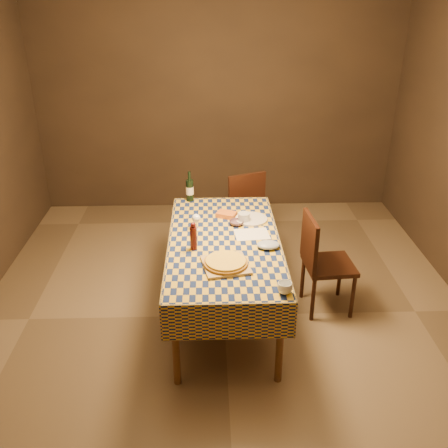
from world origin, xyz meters
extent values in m
plane|color=brown|center=(0.00, 0.00, 0.00)|extent=(5.00, 5.00, 0.00)
cube|color=#34271D|center=(0.00, 2.50, 1.35)|extent=(4.50, 0.10, 2.70)
cube|color=#34271D|center=(0.00, -2.50, 1.35)|extent=(4.50, 0.10, 2.70)
cylinder|color=brown|center=(-0.38, -0.83, 0.38)|extent=(0.06, 0.06, 0.75)
cylinder|color=brown|center=(0.38, -0.83, 0.38)|extent=(0.06, 0.06, 0.75)
cylinder|color=brown|center=(-0.38, 0.83, 0.38)|extent=(0.06, 0.06, 0.75)
cylinder|color=brown|center=(0.38, 0.83, 0.38)|extent=(0.06, 0.06, 0.75)
cube|color=brown|center=(0.00, 0.00, 0.74)|extent=(0.90, 1.80, 0.03)
cube|color=olive|center=(0.00, 0.00, 0.76)|extent=(0.92, 1.82, 0.02)
cube|color=olive|center=(0.00, -0.92, 0.62)|extent=(0.94, 0.01, 0.30)
cube|color=olive|center=(0.00, 0.92, 0.62)|extent=(0.94, 0.01, 0.30)
cube|color=olive|center=(-0.47, 0.00, 0.62)|extent=(0.01, 1.84, 0.30)
cube|color=olive|center=(0.47, 0.00, 0.62)|extent=(0.01, 1.84, 0.30)
cube|color=#AB8950|center=(0.00, -0.42, 0.78)|extent=(0.40, 0.40, 0.02)
cylinder|color=#8E5C17|center=(0.00, -0.42, 0.80)|extent=(0.37, 0.37, 0.02)
cylinder|color=gold|center=(0.00, -0.42, 0.82)|extent=(0.34, 0.34, 0.01)
cylinder|color=#471110|center=(-0.25, -0.14, 0.87)|extent=(0.06, 0.06, 0.20)
sphere|color=#471110|center=(-0.25, -0.14, 0.99)|extent=(0.04, 0.04, 0.04)
imported|color=#583E4A|center=(0.12, 0.29, 0.79)|extent=(0.16, 0.16, 0.04)
cylinder|color=white|center=(-0.24, 0.21, 0.77)|extent=(0.08, 0.08, 0.00)
cylinder|color=white|center=(-0.24, 0.21, 0.81)|extent=(0.01, 0.01, 0.07)
sphere|color=white|center=(-0.24, 0.21, 0.88)|extent=(0.07, 0.07, 0.07)
ellipsoid|color=#440809|center=(-0.24, 0.21, 0.87)|extent=(0.05, 0.05, 0.03)
cylinder|color=black|center=(-0.31, 0.86, 0.88)|extent=(0.10, 0.10, 0.22)
cylinder|color=black|center=(-0.31, 0.86, 1.03)|extent=(0.04, 0.04, 0.09)
cylinder|color=beige|center=(-0.31, 0.86, 0.88)|extent=(0.10, 0.10, 0.08)
cylinder|color=silver|center=(0.19, 0.35, 0.81)|extent=(0.12, 0.12, 0.09)
cube|color=#C65F1A|center=(0.04, 0.47, 0.79)|extent=(0.20, 0.18, 0.04)
cylinder|color=silver|center=(0.26, 0.39, 0.78)|extent=(0.33, 0.33, 0.02)
imported|color=white|center=(0.40, -0.80, 0.81)|extent=(0.11, 0.11, 0.08)
cube|color=white|center=(0.24, 0.10, 0.77)|extent=(0.31, 0.25, 0.00)
ellipsoid|color=#92A1BB|center=(0.36, -0.14, 0.80)|extent=(0.20, 0.16, 0.06)
cube|color=black|center=(0.21, 1.35, 0.45)|extent=(0.54, 0.54, 0.04)
cube|color=black|center=(0.28, 1.16, 0.70)|extent=(0.40, 0.19, 0.46)
cylinder|color=black|center=(0.31, 1.58, 0.21)|extent=(0.04, 0.04, 0.43)
cylinder|color=black|center=(-0.03, 1.45, 0.21)|extent=(0.04, 0.04, 0.43)
cylinder|color=black|center=(0.44, 1.25, 0.21)|extent=(0.04, 0.04, 0.43)
cylinder|color=black|center=(0.10, 1.11, 0.21)|extent=(0.04, 0.04, 0.43)
cube|color=black|center=(0.94, 0.10, 0.45)|extent=(0.45, 0.45, 0.04)
cube|color=black|center=(0.74, 0.09, 0.70)|extent=(0.07, 0.42, 0.46)
cylinder|color=black|center=(1.14, -0.06, 0.21)|extent=(0.04, 0.04, 0.43)
cylinder|color=black|center=(1.11, 0.30, 0.21)|extent=(0.04, 0.04, 0.43)
cylinder|color=black|center=(0.78, -0.09, 0.21)|extent=(0.04, 0.04, 0.43)
cylinder|color=black|center=(0.75, 0.27, 0.21)|extent=(0.04, 0.04, 0.43)
camera|label=1|loc=(-0.12, -3.70, 2.74)|focal=40.00mm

